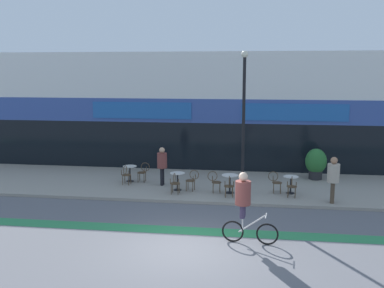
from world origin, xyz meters
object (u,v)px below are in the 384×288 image
object	(u,v)px
lamp_post	(244,117)
planter_pot	(316,163)
cafe_chair_2_near	(229,185)
pedestrian_far_end	(162,163)
cafe_chair_3_side	(275,181)
cafe_chair_3_near	(292,185)
bistro_table_1	(177,178)
cyclist_0	(244,201)
cafe_chair_0_near	(126,173)
bistro_table_2	(230,180)
bistro_table_0	(130,171)
cafe_chair_1_near	(175,182)
cafe_chair_0_side	(143,171)
cafe_chair_2_side	(215,180)
pedestrian_near_end	(333,176)
cafe_chair_1_side	(192,179)
bistro_table_3	(291,181)

from	to	relation	value
lamp_post	planter_pot	bearing A→B (deg)	49.92
cafe_chair_2_near	pedestrian_far_end	bearing A→B (deg)	57.61
cafe_chair_3_side	cafe_chair_3_near	bearing A→B (deg)	-43.46
lamp_post	bistro_table_1	bearing A→B (deg)	158.32
cafe_chair_3_near	cyclist_0	bearing A→B (deg)	166.34
cafe_chair_0_near	lamp_post	distance (m)	6.07
cafe_chair_3_near	pedestrian_far_end	size ratio (longest dim) A/B	0.54
cafe_chair_0_near	cafe_chair_3_side	xyz separation A→B (m)	(6.48, -0.41, 0.00)
cafe_chair_3_side	bistro_table_1	bearing A→B (deg)	-175.82
planter_pot	cafe_chair_3_near	bearing A→B (deg)	-112.21
bistro_table_2	planter_pot	bearing A→B (deg)	37.71
bistro_table_0	lamp_post	xyz separation A→B (m)	(5.15, -2.28, 2.77)
cafe_chair_3_side	planter_pot	size ratio (longest dim) A/B	0.63
cafe_chair_2_near	cafe_chair_3_near	distance (m)	2.49
bistro_table_2	cafe_chair_1_near	xyz separation A→B (m)	(-2.22, -0.49, -0.03)
cafe_chair_0_near	cafe_chair_3_near	world-z (taller)	same
cafe_chair_0_side	cafe_chair_2_near	distance (m)	4.44
bistro_table_1	cafe_chair_3_side	world-z (taller)	cafe_chair_3_side
cafe_chair_1_near	cyclist_0	distance (m)	5.46
cafe_chair_0_near	cyclist_0	size ratio (longest dim) A/B	0.41
bistro_table_0	cafe_chair_1_near	size ratio (longest dim) A/B	0.80
cafe_chair_3_side	cafe_chair_2_side	bearing A→B (deg)	-171.09
cafe_chair_1_near	planter_pot	bearing A→B (deg)	-59.45
cafe_chair_3_side	bistro_table_2	bearing A→B (deg)	-169.05
cafe_chair_2_side	cafe_chair_3_side	bearing A→B (deg)	1.09
cafe_chair_2_side	bistro_table_1	bearing A→B (deg)	168.93
cafe_chair_2_side	cyclist_0	xyz separation A→B (m)	(1.33, -5.05, 0.66)
cyclist_0	cafe_chair_2_near	bearing A→B (deg)	104.33
cafe_chair_0_side	bistro_table_1	bearing A→B (deg)	147.57
pedestrian_near_end	pedestrian_far_end	xyz separation A→B (m)	(-6.99, 1.75, -0.06)
cafe_chair_0_side	cafe_chair_1_side	distance (m)	2.68
bistro_table_1	bistro_table_3	xyz separation A→B (m)	(4.70, 0.15, -0.02)
lamp_post	pedestrian_far_end	distance (m)	4.63
cafe_chair_3_near	pedestrian_near_end	world-z (taller)	pedestrian_near_end
cafe_chair_0_near	lamp_post	world-z (taller)	lamp_post
cafe_chair_0_side	cafe_chair_3_near	world-z (taller)	same
cafe_chair_1_side	cyclist_0	size ratio (longest dim) A/B	0.41
cafe_chair_2_side	cyclist_0	world-z (taller)	cyclist_0
bistro_table_3	cafe_chair_1_side	bearing A→B (deg)	-177.79
cafe_chair_3_near	lamp_post	distance (m)	3.43
cafe_chair_1_near	cafe_chair_1_side	world-z (taller)	same
cafe_chair_1_near	cyclist_0	xyz separation A→B (m)	(2.92, -4.57, 0.66)
bistro_table_0	pedestrian_near_end	xyz separation A→B (m)	(8.58, -2.15, 0.55)
cafe_chair_0_side	cafe_chair_2_side	world-z (taller)	same
bistro_table_0	pedestrian_far_end	size ratio (longest dim) A/B	0.43
cafe_chair_0_side	cafe_chair_1_near	xyz separation A→B (m)	(1.77, -1.81, 0.00)
lamp_post	cafe_chair_2_side	bearing A→B (deg)	140.83
cafe_chair_1_near	cafe_chair_3_near	xyz separation A→B (m)	(4.69, 0.15, 0.00)
bistro_table_0	pedestrian_far_end	xyz separation A→B (m)	(1.58, -0.40, 0.49)
cafe_chair_2_side	planter_pot	world-z (taller)	planter_pot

